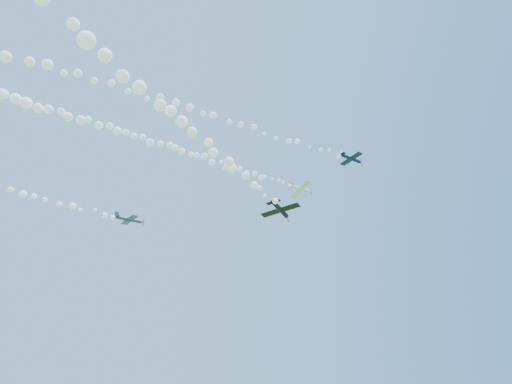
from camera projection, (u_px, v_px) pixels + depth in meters
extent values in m
cylinder|color=white|center=(300.00, 189.00, 112.18)|extent=(5.46, 4.37, 1.03)
cone|color=white|center=(310.00, 191.00, 113.83)|extent=(1.09, 1.09, 0.84)
cone|color=#AB1325|center=(311.00, 192.00, 114.06)|extent=(0.42, 0.42, 0.30)
cube|color=black|center=(311.00, 192.00, 114.00)|extent=(0.33, 0.61, 1.91)
cube|color=white|center=(301.00, 189.00, 112.23)|extent=(4.04, 7.41, 2.20)
cube|color=white|center=(292.00, 186.00, 110.84)|extent=(1.73, 2.73, 0.81)
cube|color=#AB1325|center=(291.00, 184.00, 111.15)|extent=(1.09, 0.73, 1.24)
sphere|color=black|center=(302.00, 188.00, 112.86)|extent=(1.03, 1.11, 0.93)
cylinder|color=#0D1639|center=(350.00, 158.00, 95.03)|extent=(5.32, 1.85, 1.20)
cone|color=#0D1639|center=(360.00, 162.00, 96.07)|extent=(0.80, 0.83, 0.75)
cone|color=white|center=(362.00, 163.00, 96.22)|extent=(0.33, 0.30, 0.27)
cube|color=black|center=(361.00, 163.00, 96.18)|extent=(0.24, 0.19, 1.66)
cube|color=#0D1639|center=(351.00, 159.00, 95.06)|extent=(3.00, 6.58, 0.63)
cube|color=#0D1639|center=(342.00, 155.00, 94.17)|extent=(1.33, 2.39, 0.27)
cube|color=white|center=(341.00, 153.00, 94.36)|extent=(0.92, 0.34, 1.12)
sphere|color=black|center=(353.00, 158.00, 95.45)|extent=(0.83, 0.80, 0.72)
cylinder|color=#383F52|center=(128.00, 219.00, 98.92)|extent=(6.09, 2.90, 1.17)
cone|color=#383F52|center=(142.00, 222.00, 100.71)|extent=(0.99, 1.03, 0.86)
cone|color=navy|center=(144.00, 222.00, 100.96)|extent=(0.40, 0.38, 0.30)
cube|color=black|center=(143.00, 222.00, 100.90)|extent=(0.14, 0.32, 1.95)
cube|color=#383F52|center=(129.00, 220.00, 99.01)|extent=(4.48, 7.51, 0.76)
cube|color=#383F52|center=(117.00, 217.00, 97.45)|extent=(1.88, 2.78, 0.31)
cube|color=navy|center=(117.00, 214.00, 97.62)|extent=(0.95, 0.58, 1.28)
sphere|color=black|center=(132.00, 218.00, 99.54)|extent=(0.98, 1.03, 0.82)
cylinder|color=black|center=(280.00, 209.00, 72.82)|extent=(3.83, 5.11, 1.18)
cone|color=black|center=(287.00, 217.00, 75.10)|extent=(1.02, 1.00, 0.80)
cone|color=yellow|center=(288.00, 218.00, 75.42)|extent=(0.39, 0.39, 0.28)
cube|color=black|center=(288.00, 217.00, 75.33)|extent=(0.18, 0.32, 1.78)
cube|color=black|center=(280.00, 210.00, 72.93)|extent=(6.24, 5.44, 0.86)
cube|color=black|center=(273.00, 202.00, 70.95)|extent=(2.39, 2.15, 0.35)
cube|color=yellow|center=(273.00, 199.00, 71.18)|extent=(0.66, 0.86, 1.18)
sphere|color=black|center=(282.00, 209.00, 73.61)|extent=(0.97, 1.02, 0.78)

